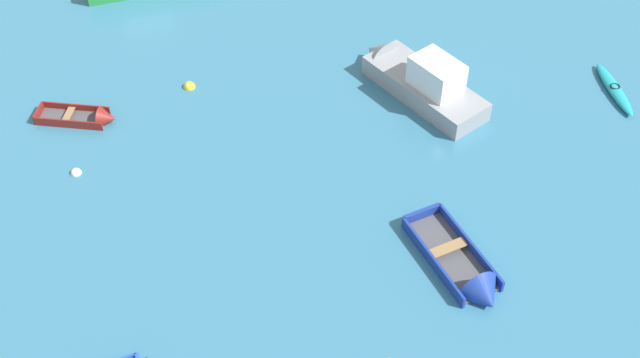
# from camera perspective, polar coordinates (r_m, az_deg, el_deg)

# --- Properties ---
(motor_launch_grey_near_camera) EXTENTS (4.20, 5.90, 2.27)m
(motor_launch_grey_near_camera) POSITION_cam_1_polar(r_m,az_deg,el_deg) (31.41, 6.86, 7.05)
(motor_launch_grey_near_camera) COLOR gray
(motor_launch_grey_near_camera) RESTS_ON ground_plane
(kayak_turquoise_near_right) EXTENTS (0.60, 3.21, 0.30)m
(kayak_turquoise_near_right) POSITION_cam_1_polar(r_m,az_deg,el_deg) (33.41, 19.95, 5.96)
(kayak_turquoise_near_right) COLOR teal
(kayak_turquoise_near_right) RESTS_ON ground_plane
(rowboat_maroon_foreground_center) EXTENTS (3.11, 1.78, 0.87)m
(rowboat_maroon_foreground_center) POSITION_cam_1_polar(r_m,az_deg,el_deg) (31.28, -15.75, 4.15)
(rowboat_maroon_foreground_center) COLOR #4C4C51
(rowboat_maroon_foreground_center) RESTS_ON ground_plane
(rowboat_deep_blue_cluster_outer) EXTENTS (2.42, 4.39, 1.33)m
(rowboat_deep_blue_cluster_outer) POSITION_cam_1_polar(r_m,az_deg,el_deg) (25.33, 10.53, -6.94)
(rowboat_deep_blue_cluster_outer) COLOR #4C4C51
(rowboat_deep_blue_cluster_outer) RESTS_ON ground_plane
(mooring_buoy_between_boats_right) EXTENTS (0.47, 0.47, 0.47)m
(mooring_buoy_between_boats_right) POSITION_cam_1_polar(r_m,az_deg,el_deg) (32.15, -9.15, 6.38)
(mooring_buoy_between_boats_right) COLOR yellow
(mooring_buoy_between_boats_right) RESTS_ON ground_plane
(mooring_buoy_far_field) EXTENTS (0.38, 0.38, 0.38)m
(mooring_buoy_far_field) POSITION_cam_1_polar(r_m,az_deg,el_deg) (29.47, -16.74, 0.39)
(mooring_buoy_far_field) COLOR silver
(mooring_buoy_far_field) RESTS_ON ground_plane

